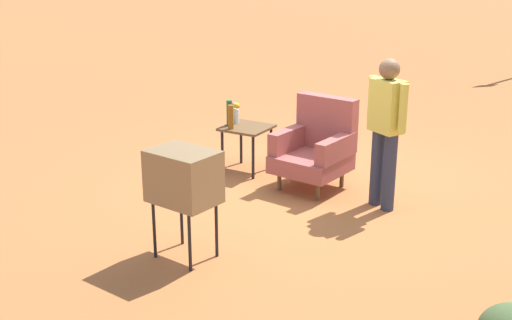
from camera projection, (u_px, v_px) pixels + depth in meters
The scene contains 8 objects.
ground_plane at pixel (309, 188), 7.85m from camera, with size 60.00×60.00×0.00m, color #AD6033.
armchair at pixel (316, 146), 7.76m from camera, with size 0.85×0.86×1.06m.
side_table at pixel (247, 133), 8.30m from camera, with size 0.56×0.56×0.58m.
tv_on_stand at pixel (184, 177), 5.90m from camera, with size 0.65×0.51×1.03m.
person_standing at pixel (386, 125), 7.01m from camera, with size 0.51×0.37×1.64m.
bottle_wine_green at pixel (229, 113), 8.28m from camera, with size 0.07×0.07×0.32m, color #1E5623.
bottle_tall_amber at pixel (231, 117), 8.13m from camera, with size 0.07×0.07×0.30m, color brown.
flower_vase at pixel (236, 112), 8.39m from camera, with size 0.14×0.10×0.27m.
Camera 1 is at (3.17, -6.66, 2.78)m, focal length 46.48 mm.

